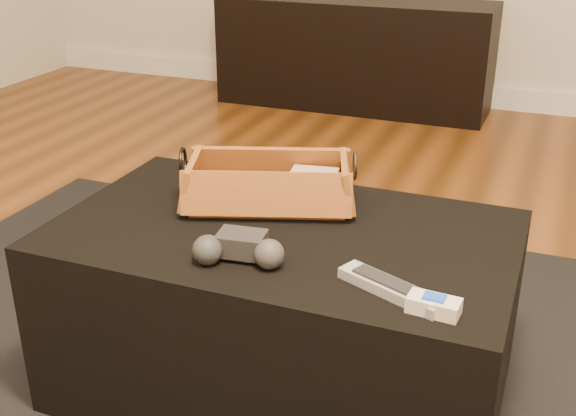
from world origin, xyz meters
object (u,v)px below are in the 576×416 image
at_px(ottoman, 283,310).
at_px(tv_remote, 260,197).
at_px(cream_gadget, 434,305).
at_px(wicker_basket, 269,186).
at_px(silver_remote, 391,288).
at_px(media_cabinet, 355,54).
at_px(game_controller, 240,249).

distance_m(ottoman, tv_remote, 0.27).
distance_m(tv_remote, cream_gadget, 0.56).
distance_m(wicker_basket, silver_remote, 0.47).
bearing_deg(silver_remote, media_cabinet, 108.01).
bearing_deg(cream_gadget, silver_remote, 156.73).
height_order(tv_remote, silver_remote, tv_remote).
height_order(wicker_basket, cream_gadget, wicker_basket).
bearing_deg(game_controller, wicker_basket, 101.48).
distance_m(media_cabinet, tv_remote, 2.44).
xyz_separation_m(game_controller, cream_gadget, (0.39, -0.04, -0.01)).
bearing_deg(silver_remote, cream_gadget, -23.27).
distance_m(media_cabinet, wicker_basket, 2.43).
relative_size(media_cabinet, ottoman, 1.46).
relative_size(silver_remote, cream_gadget, 2.30).
relative_size(ottoman, game_controller, 5.21).
bearing_deg(cream_gadget, game_controller, 173.51).
relative_size(game_controller, cream_gadget, 2.03).
xyz_separation_m(wicker_basket, cream_gadget, (0.45, -0.33, -0.03)).
bearing_deg(silver_remote, ottoman, 147.40).
height_order(media_cabinet, cream_gadget, media_cabinet).
height_order(tv_remote, game_controller, game_controller).
distance_m(ottoman, wicker_basket, 0.29).
bearing_deg(media_cabinet, game_controller, -78.17).
xyz_separation_m(ottoman, wicker_basket, (-0.08, 0.11, 0.26)).
bearing_deg(media_cabinet, silver_remote, -71.99).
bearing_deg(tv_remote, cream_gadget, -58.56).
bearing_deg(wicker_basket, tv_remote, -123.97).
bearing_deg(ottoman, media_cabinet, 103.11).
xyz_separation_m(ottoman, cream_gadget, (0.37, -0.22, 0.23)).
xyz_separation_m(tv_remote, silver_remote, (0.38, -0.27, -0.01)).
bearing_deg(ottoman, cream_gadget, -30.62).
height_order(tv_remote, cream_gadget, tv_remote).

